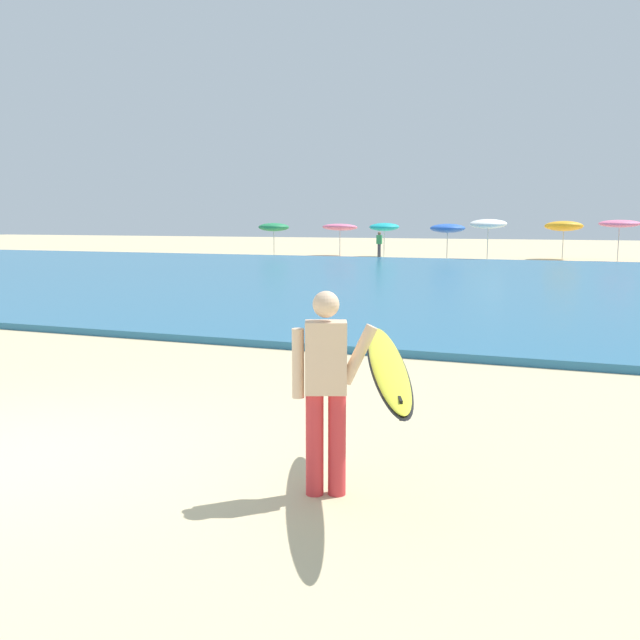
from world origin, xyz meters
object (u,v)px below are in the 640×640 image
Objects in this scene: beach_umbrella_6 at (620,224)px; beach_umbrella_2 at (384,227)px; surfer_with_board at (354,375)px; beach_umbrella_3 at (448,228)px; beach_umbrella_5 at (564,226)px; beachgoer_near_row_left at (379,244)px; beach_umbrella_1 at (340,227)px; beach_umbrella_0 at (274,227)px; beach_umbrella_4 at (488,224)px.

beach_umbrella_2 is at bearing 177.25° from beach_umbrella_6.
surfer_with_board is 36.53m from beach_umbrella_3.
beach_umbrella_5 is (10.64, 0.72, 0.09)m from beach_umbrella_2.
beach_umbrella_6 is at bearing 2.49° from beach_umbrella_3.
beach_umbrella_2 is 1.35× the size of beachgoer_near_row_left.
beach_umbrella_5 reaches higher than beach_umbrella_2.
beach_umbrella_5 is at bearing 2.94° from beach_umbrella_1.
beach_umbrella_2 is (-10.05, 37.11, 0.82)m from surfer_with_board.
beach_umbrella_6 is (20.65, 0.56, 0.27)m from beach_umbrella_0.
surfer_with_board is 37.84m from beach_umbrella_5.
beach_umbrella_5 reaches higher than beachgoer_near_row_left.
beach_umbrella_5 is at bearing 15.38° from beach_umbrella_3.
beach_umbrella_4 is (6.68, -2.20, 0.22)m from beach_umbrella_2.
surfer_with_board is 1.14× the size of beach_umbrella_2.
beach_umbrella_0 is 0.99× the size of beach_umbrella_2.
beach_umbrella_6 is (2.93, -1.37, 0.15)m from beach_umbrella_5.
beach_umbrella_5 reaches higher than beach_umbrella_3.
beach_umbrella_3 is 2.76m from beach_umbrella_4.
beachgoer_near_row_left is at bearing -170.88° from beach_umbrella_3.
beach_umbrella_4 is 1.51× the size of beachgoer_near_row_left.
beach_umbrella_5 is 0.99× the size of beach_umbrella_6.
beach_umbrella_4 is (2.50, -1.14, 0.27)m from beach_umbrella_3.
beach_umbrella_0 and beach_umbrella_1 have the same top height.
beach_umbrella_2 is 1.98m from beachgoer_near_row_left.
beach_umbrella_5 reaches higher than beach_umbrella_1.
beach_umbrella_1 is (-13.01, 37.13, 0.80)m from surfer_with_board.
surfer_with_board is 38.45m from beach_umbrella_2.
beach_umbrella_4 is at bearing -18.22° from beach_umbrella_2.
surfer_with_board is at bearing -95.53° from beach_umbrella_6.
beach_umbrella_2 is at bearing 9.71° from beach_umbrella_0.
beachgoer_near_row_left is (-9.88, 35.41, -0.18)m from surfer_with_board.
beach_umbrella_4 is (13.76, -0.99, 0.25)m from beach_umbrella_0.
beach_umbrella_1 is at bearing 171.40° from beach_umbrella_3.
beach_umbrella_5 is (13.60, 0.70, 0.11)m from beach_umbrella_1.
beach_umbrella_1 is at bearing 16.63° from beach_umbrella_0.
beach_umbrella_3 is (-5.87, 36.05, 0.77)m from surfer_with_board.
beachgoer_near_row_left is (-10.47, -2.42, -1.09)m from beach_umbrella_5.
beach_umbrella_0 is 0.92× the size of beach_umbrella_5.
beach_umbrella_3 reaches higher than beachgoer_near_row_left.
beach_umbrella_0 is 0.91× the size of beach_umbrella_6.
beach_umbrella_5 is (6.46, 1.78, 0.14)m from beach_umbrella_3.
beach_umbrella_1 is 3.70m from beachgoer_near_row_left.
surfer_with_board is at bearing -84.49° from beach_umbrella_4.
beach_umbrella_5 reaches higher than beach_umbrella_0.
beach_umbrella_1 is at bearing 167.04° from beach_umbrella_4.
beach_umbrella_6 reaches higher than beach_umbrella_0.
beach_umbrella_1 is at bearing 179.63° from beach_umbrella_2.
surfer_with_board is 1.53× the size of beachgoer_near_row_left.
beach_umbrella_0 is 4.30m from beach_umbrella_1.
beach_umbrella_4 is at bearing 95.51° from surfer_with_board.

